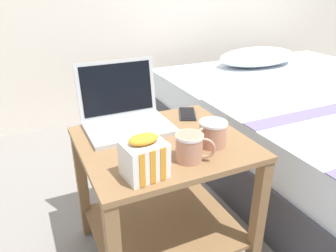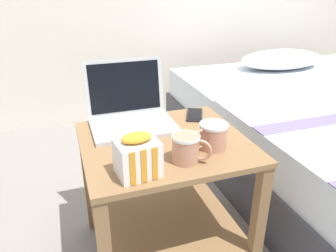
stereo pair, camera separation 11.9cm
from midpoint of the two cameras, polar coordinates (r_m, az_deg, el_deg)
The scene contains 8 objects.
ground_plane at distance 1.59m, azimuth -2.99°, elevation -20.58°, with size 8.00×8.00×0.00m, color gray.
bed at distance 2.29m, azimuth 25.80°, elevation -0.63°, with size 1.69×2.19×0.62m.
bedside_table at distance 1.36m, azimuth -3.31°, elevation -9.98°, with size 0.63×0.57×0.55m.
laptop at distance 1.39m, azimuth -9.92°, elevation 1.92°, with size 0.34×0.29×0.26m.
mug_front_left at distance 1.11m, azimuth 0.80°, elevation -3.60°, with size 0.12×0.10×0.10m.
mug_front_right at distance 1.21m, azimuth 4.94°, elevation -1.21°, with size 0.15×0.10×0.10m.
snack_bag at distance 1.02m, azimuth -7.51°, elevation -5.60°, with size 0.14×0.12×0.14m.
cell_phone at distance 1.50m, azimuth 1.12°, elevation 2.09°, with size 0.13×0.16×0.01m.
Camera 1 is at (-0.46, -1.03, 1.12)m, focal length 35.00 mm.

